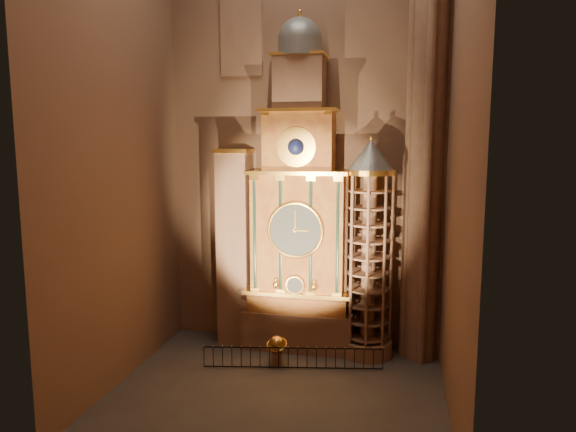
% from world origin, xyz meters
% --- Properties ---
extents(floor, '(14.00, 14.00, 0.00)m').
position_xyz_m(floor, '(0.00, 0.00, 0.00)').
color(floor, '#383330').
rests_on(floor, ground).
extents(wall_back, '(22.00, 0.00, 22.00)m').
position_xyz_m(wall_back, '(0.00, 6.00, 11.00)').
color(wall_back, brown).
rests_on(wall_back, floor).
extents(wall_left, '(0.00, 22.00, 22.00)m').
position_xyz_m(wall_left, '(-7.00, 0.00, 11.00)').
color(wall_left, brown).
rests_on(wall_left, floor).
extents(wall_right, '(0.00, 22.00, 22.00)m').
position_xyz_m(wall_right, '(7.00, 0.00, 11.00)').
color(wall_right, brown).
rests_on(wall_right, floor).
extents(astronomical_clock, '(5.60, 2.41, 16.70)m').
position_xyz_m(astronomical_clock, '(0.00, 4.96, 6.68)').
color(astronomical_clock, '#8C634C').
rests_on(astronomical_clock, floor).
extents(portrait_tower, '(1.80, 1.60, 10.20)m').
position_xyz_m(portrait_tower, '(-3.40, 4.98, 5.15)').
color(portrait_tower, '#8C634C').
rests_on(portrait_tower, floor).
extents(stair_turret, '(2.50, 2.50, 10.80)m').
position_xyz_m(stair_turret, '(3.50, 4.70, 5.27)').
color(stair_turret, '#8C634C').
rests_on(stair_turret, floor).
extents(gothic_pier, '(2.04, 2.04, 22.00)m').
position_xyz_m(gothic_pier, '(6.10, 5.00, 11.00)').
color(gothic_pier, '#8C634C').
rests_on(gothic_pier, floor).
extents(stained_glass_window, '(2.20, 0.14, 5.20)m').
position_xyz_m(stained_glass_window, '(-3.20, 5.92, 16.50)').
color(stained_glass_window, navy).
rests_on(stained_glass_window, wall_back).
extents(celestial_globe, '(1.08, 1.03, 1.43)m').
position_xyz_m(celestial_globe, '(-0.61, 2.56, 0.86)').
color(celestial_globe, '#8C634C').
rests_on(celestial_globe, floor).
extents(iron_railing, '(8.24, 1.49, 1.01)m').
position_xyz_m(iron_railing, '(0.24, 2.23, 0.55)').
color(iron_railing, black).
rests_on(iron_railing, floor).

